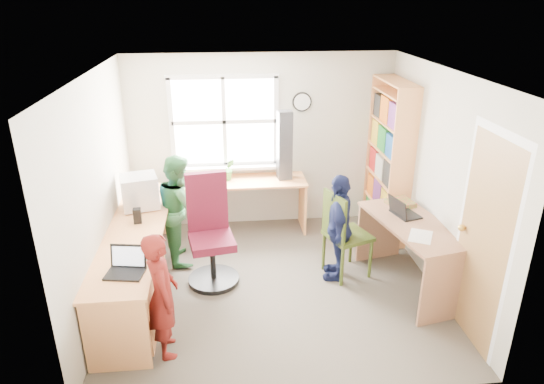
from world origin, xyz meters
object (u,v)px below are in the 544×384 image
at_px(crt_monitor, 140,192).
at_px(person_green, 180,209).
at_px(swivel_chair, 211,236).
at_px(right_desk, 411,241).
at_px(laptop_right, 402,211).
at_px(potted_plant, 229,169).
at_px(wooden_chair, 342,231).
at_px(person_navy, 339,227).
at_px(l_desk, 152,269).
at_px(person_red, 162,295).
at_px(cd_tower, 284,145).
at_px(bookshelf, 388,164).
at_px(laptop_left, 126,266).

distance_m(crt_monitor, person_green, 0.53).
bearing_deg(person_green, swivel_chair, -155.16).
bearing_deg(right_desk, laptop_right, 97.39).
bearing_deg(potted_plant, wooden_chair, -46.31).
bearing_deg(right_desk, person_navy, 146.96).
bearing_deg(l_desk, person_green, 77.02).
xyz_separation_m(crt_monitor, person_green, (0.44, 0.08, -0.28)).
height_order(person_red, person_green, person_green).
height_order(l_desk, cd_tower, cd_tower).
xyz_separation_m(right_desk, wooden_chair, (-0.70, 0.31, -0.01)).
relative_size(l_desk, right_desk, 1.98).
relative_size(cd_tower, person_red, 0.77).
distance_m(right_desk, bookshelf, 1.43).
xyz_separation_m(crt_monitor, laptop_right, (2.95, -0.63, -0.10)).
xyz_separation_m(bookshelf, laptop_right, (-0.21, -1.17, -0.15)).
xyz_separation_m(potted_plant, person_red, (-0.65, -2.45, -0.29)).
bearing_deg(l_desk, laptop_left, -104.74).
relative_size(potted_plant, person_navy, 0.24).
height_order(l_desk, laptop_left, laptop_left).
bearing_deg(cd_tower, wooden_chair, -76.45).
bearing_deg(laptop_right, crt_monitor, 62.47).
height_order(laptop_left, person_navy, person_navy).
bearing_deg(bookshelf, laptop_left, -147.45).
bearing_deg(laptop_right, right_desk, -176.27).
xyz_separation_m(swivel_chair, person_green, (-0.37, 0.51, 0.13)).
relative_size(crt_monitor, potted_plant, 1.60).
bearing_deg(person_navy, laptop_right, 96.37).
xyz_separation_m(l_desk, potted_plant, (0.84, 1.75, 0.44)).
xyz_separation_m(swivel_chair, laptop_left, (-0.73, -1.01, 0.26)).
relative_size(right_desk, laptop_right, 3.92).
bearing_deg(potted_plant, person_navy, -47.82).
xyz_separation_m(cd_tower, potted_plant, (-0.75, 0.02, -0.32)).
xyz_separation_m(right_desk, swivel_chair, (-2.21, 0.39, -0.04)).
bearing_deg(laptop_right, swivel_chair, 69.09).
distance_m(swivel_chair, cd_tower, 1.72).
height_order(bookshelf, swivel_chair, bookshelf).
distance_m(cd_tower, person_red, 2.88).
distance_m(swivel_chair, laptop_right, 2.18).
relative_size(right_desk, person_red, 1.22).
bearing_deg(person_green, cd_tower, -73.31).
bearing_deg(potted_plant, laptop_left, -113.40).
bearing_deg(wooden_chair, person_navy, 176.99).
distance_m(laptop_left, cd_tower, 2.85).
distance_m(laptop_right, cd_tower, 1.87).
xyz_separation_m(crt_monitor, person_navy, (2.27, -0.53, -0.31)).
distance_m(crt_monitor, person_red, 1.72).
xyz_separation_m(l_desk, wooden_chair, (2.11, 0.42, 0.12)).
xyz_separation_m(right_desk, person_red, (-2.62, -0.82, 0.03)).
xyz_separation_m(wooden_chair, laptop_right, (0.64, -0.12, 0.28)).
bearing_deg(swivel_chair, wooden_chair, -13.25).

